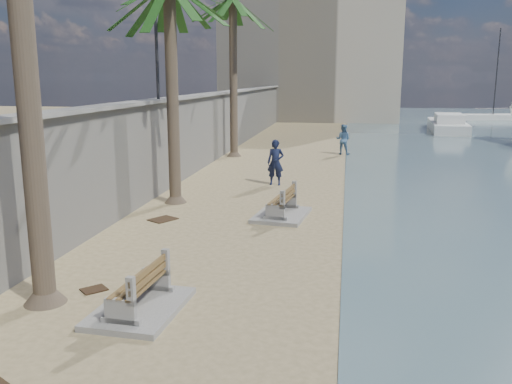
{
  "coord_description": "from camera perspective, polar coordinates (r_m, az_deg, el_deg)",
  "views": [
    {
      "loc": [
        2.0,
        -7.96,
        4.42
      ],
      "look_at": [
        -0.5,
        7.0,
        1.2
      ],
      "focal_mm": 38.0,
      "sensor_mm": 36.0,
      "label": 1
    }
  ],
  "objects": [
    {
      "name": "ground_plane",
      "position": [
        9.33,
        -4.24,
        -16.34
      ],
      "size": [
        140.0,
        140.0,
        0.0
      ],
      "primitive_type": "plane",
      "color": "tan"
    },
    {
      "name": "end_building",
      "position": [
        60.15,
        5.86,
        14.38
      ],
      "size": [
        18.0,
        12.0,
        14.0
      ],
      "primitive_type": "cube",
      "color": "#B7AA93",
      "rests_on": "ground_plane"
    },
    {
      "name": "sailboat_west",
      "position": [
        62.96,
        23.66,
        7.24
      ],
      "size": [
        8.08,
        3.46,
        9.45
      ],
      "color": "silver",
      "rests_on": "bay_water"
    },
    {
      "name": "seawall",
      "position": [
        29.0,
        -4.96,
        6.65
      ],
      "size": [
        0.45,
        70.0,
        3.5
      ],
      "primitive_type": "cube",
      "color": "gray",
      "rests_on": "ground_plane"
    },
    {
      "name": "person_b",
      "position": [
        32.09,
        9.16,
        5.66
      ],
      "size": [
        1.06,
        0.9,
        1.94
      ],
      "primitive_type": "imported",
      "rotation": [
        0.0,
        0.0,
        2.94
      ],
      "color": "#497098",
      "rests_on": "ground_plane"
    },
    {
      "name": "bench_near",
      "position": [
        10.77,
        -12.15,
        -10.2
      ],
      "size": [
        1.62,
        2.28,
        0.92
      ],
      "color": "gray",
      "rests_on": "ground_plane"
    },
    {
      "name": "palm_back",
      "position": [
        30.97,
        -2.46,
        19.37
      ],
      "size": [
        5.0,
        5.0,
        9.46
      ],
      "color": "brown",
      "rests_on": "ground_plane"
    },
    {
      "name": "debris_c",
      "position": [
        17.41,
        -9.78,
        -2.85
      ],
      "size": [
        0.96,
        1.01,
        0.03
      ],
      "primitive_type": "cube",
      "rotation": [
        0.0,
        0.0,
        1.01
      ],
      "color": "#382616",
      "rests_on": "ground_plane"
    },
    {
      "name": "person_a",
      "position": [
        22.56,
        2.08,
        3.48
      ],
      "size": [
        0.79,
        0.53,
        2.18
      ],
      "primitive_type": "imported",
      "rotation": [
        0.0,
        0.0,
        -0.0
      ],
      "color": "#131934",
      "rests_on": "ground_plane"
    },
    {
      "name": "wall_cap",
      "position": [
        28.89,
        -5.03,
        10.21
      ],
      "size": [
        0.8,
        70.0,
        0.12
      ],
      "primitive_type": "cube",
      "color": "gray",
      "rests_on": "seawall"
    },
    {
      "name": "streetlight",
      "position": [
        21.31,
        -10.54,
        17.78
      ],
      "size": [
        0.28,
        0.28,
        5.12
      ],
      "color": "#2D2D33",
      "rests_on": "wall_cap"
    },
    {
      "name": "debris_d",
      "position": [
        12.15,
        -16.68,
        -9.8
      ],
      "size": [
        0.63,
        0.64,
        0.03
      ],
      "primitive_type": "cube",
      "rotation": [
        0.0,
        0.0,
        3.96
      ],
      "color": "#382616",
      "rests_on": "ground_plane"
    },
    {
      "name": "yacht_far",
      "position": [
        48.64,
        19.48,
        6.5
      ],
      "size": [
        3.48,
        9.82,
        1.5
      ],
      "primitive_type": null,
      "rotation": [
        0.0,
        0.0,
        1.49
      ],
      "color": "silver",
      "rests_on": "bay_water"
    },
    {
      "name": "bench_far",
      "position": [
        17.43,
        2.72,
        -1.32
      ],
      "size": [
        1.82,
        2.44,
        0.95
      ],
      "color": "gray",
      "rests_on": "ground_plane"
    }
  ]
}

